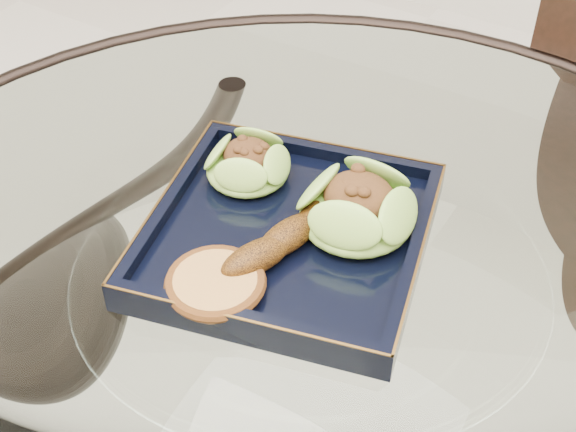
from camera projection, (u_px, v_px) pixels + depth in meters
The scene contains 6 objects.
dining_table at pixel (306, 406), 0.86m from camera, with size 1.13×1.13×0.77m.
navy_plate at pixel (288, 238), 0.81m from camera, with size 0.27×0.27×0.02m, color black.
lettuce_wrap_left at pixel (247, 166), 0.85m from camera, with size 0.09×0.09×0.03m, color olive.
lettuce_wrap_right at pixel (357, 211), 0.79m from camera, with size 0.11×0.11×0.04m, color #68A52F.
roasted_plantain at pixel (289, 235), 0.77m from camera, with size 0.15×0.03×0.03m, color #583009.
crumb_patty at pixel (215, 284), 0.74m from camera, with size 0.08×0.08×0.02m, color #BD883F.
Camera 1 is at (0.25, -0.44, 1.33)m, focal length 50.00 mm.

